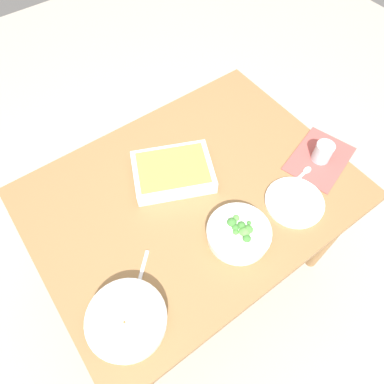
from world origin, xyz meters
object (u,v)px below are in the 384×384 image
at_px(broccoli_bowl, 239,233).
at_px(baking_dish, 173,171).
at_px(stew_bowl, 127,320).
at_px(spoon_by_stew, 139,283).
at_px(drink_cup, 322,153).
at_px(side_plate, 294,202).
at_px(spoon_spare, 301,176).
at_px(spoon_by_broccoli, 226,235).

relative_size(broccoli_bowl, baking_dish, 0.62).
relative_size(stew_bowl, spoon_by_stew, 1.76).
relative_size(stew_bowl, drink_cup, 2.90).
height_order(side_plate, spoon_spare, side_plate).
distance_m(broccoli_bowl, baking_dish, 0.35).
height_order(spoon_by_stew, spoon_by_broccoli, same).
height_order(broccoli_bowl, spoon_by_broccoli, broccoli_bowl).
bearing_deg(drink_cup, baking_dish, 152.30).
xyz_separation_m(broccoli_bowl, side_plate, (0.26, -0.02, -0.02)).
relative_size(broccoli_bowl, spoon_by_broccoli, 1.56).
distance_m(stew_bowl, side_plate, 0.72).
xyz_separation_m(broccoli_bowl, spoon_by_stew, (-0.37, 0.06, -0.03)).
bearing_deg(spoon_by_broccoli, spoon_by_stew, 174.20).
relative_size(stew_bowl, side_plate, 1.12).
height_order(broccoli_bowl, spoon_spare, broccoli_bowl).
bearing_deg(baking_dish, spoon_by_broccoli, -89.13).
height_order(broccoli_bowl, spoon_by_stew, broccoli_bowl).
relative_size(spoon_by_stew, spoon_spare, 0.80).
distance_m(stew_bowl, baking_dish, 0.56).
xyz_separation_m(baking_dish, spoon_by_stew, (-0.33, -0.28, -0.03)).
height_order(broccoli_bowl, drink_cup, drink_cup).
xyz_separation_m(stew_bowl, baking_dish, (0.42, 0.37, 0.00)).
relative_size(stew_bowl, spoon_by_broccoli, 1.71).
xyz_separation_m(stew_bowl, spoon_by_stew, (0.09, 0.09, -0.03)).
distance_m(broccoli_bowl, spoon_by_stew, 0.38).
xyz_separation_m(side_plate, spoon_by_stew, (-0.63, 0.08, -0.00)).
xyz_separation_m(baking_dish, side_plate, (0.30, -0.37, -0.03)).
bearing_deg(spoon_spare, side_plate, -146.18).
height_order(spoon_by_stew, spoon_spare, same).
bearing_deg(spoon_by_broccoli, side_plate, -9.00).
bearing_deg(stew_bowl, side_plate, 0.41).
bearing_deg(baking_dish, side_plate, -50.83).
xyz_separation_m(drink_cup, spoon_spare, (-0.13, -0.02, -0.03)).
bearing_deg(drink_cup, spoon_by_stew, -179.54).
distance_m(stew_bowl, broccoli_bowl, 0.46).
height_order(drink_cup, spoon_by_broccoli, drink_cup).
xyz_separation_m(side_plate, spoon_spare, (0.11, 0.07, -0.00)).
bearing_deg(side_plate, broccoli_bowl, 176.03).
bearing_deg(spoon_by_stew, broccoli_bowl, -9.60).
height_order(baking_dish, spoon_by_stew, baking_dish).
height_order(broccoli_bowl, side_plate, broccoli_bowl).
bearing_deg(broccoli_bowl, spoon_by_stew, 170.40).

